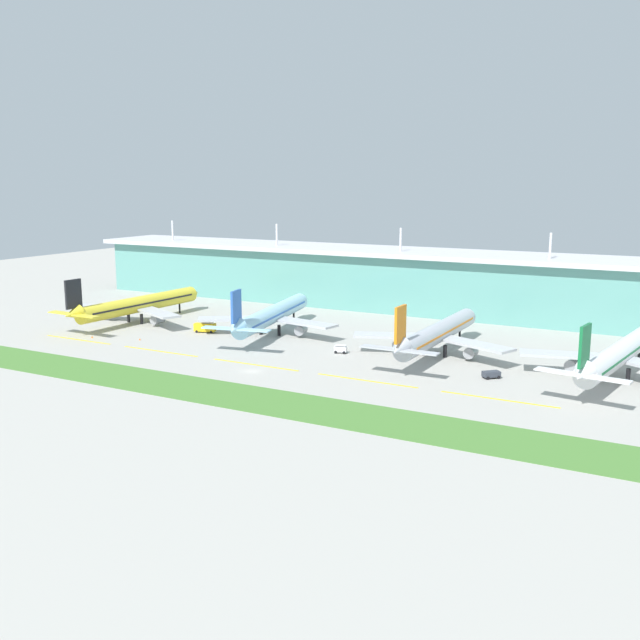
{
  "coord_description": "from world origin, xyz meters",
  "views": [
    {
      "loc": [
        105.67,
        -156.19,
        49.91
      ],
      "look_at": [
        -1.31,
        40.8,
        7.0
      ],
      "focal_mm": 40.61,
      "sensor_mm": 36.0,
      "label": 1
    }
  ],
  "objects": [
    {
      "name": "taxiway_stripe_east",
      "position": [
        65.0,
        6.15,
        0.02
      ],
      "size": [
        28.0,
        0.7,
        0.04
      ],
      "primitive_type": "cube",
      "color": "yellow",
      "rests_on": "ground"
    },
    {
      "name": "airliner_near_middle",
      "position": [
        -20.89,
        43.05,
        6.45
      ],
      "size": [
        47.81,
        66.53,
        18.9
      ],
      "color": "#9ED1EA",
      "rests_on": "ground"
    },
    {
      "name": "terminal_building",
      "position": [
        -0.0,
        108.98,
        12.0
      ],
      "size": [
        288.0,
        34.0,
        32.58
      ],
      "color": "#5B9E93",
      "rests_on": "ground"
    },
    {
      "name": "airliner_far_middle",
      "position": [
        37.22,
        41.06,
        6.45
      ],
      "size": [
        48.8,
        65.87,
        18.9
      ],
      "color": "#ADB2BC",
      "rests_on": "ground"
    },
    {
      "name": "safety_cone_left_wingtip",
      "position": [
        -53.15,
        15.17,
        0.35
      ],
      "size": [
        0.56,
        0.56,
        0.7
      ],
      "primitive_type": "cone",
      "color": "orange",
      "rests_on": "ground"
    },
    {
      "name": "taxiway_stripe_west",
      "position": [
        -71.0,
        6.15,
        0.02
      ],
      "size": [
        28.0,
        0.7,
        0.04
      ],
      "primitive_type": "cube",
      "color": "yellow",
      "rests_on": "ground"
    },
    {
      "name": "fuel_truck",
      "position": [
        -42.07,
        34.99,
        2.26
      ],
      "size": [
        7.65,
        4.72,
        4.95
      ],
      "color": "gold",
      "rests_on": "ground"
    },
    {
      "name": "taxiway_stripe_mid_east",
      "position": [
        31.0,
        6.15,
        0.02
      ],
      "size": [
        28.0,
        0.7,
        0.04
      ],
      "primitive_type": "cube",
      "color": "yellow",
      "rests_on": "ground"
    },
    {
      "name": "airliner_nearest",
      "position": [
        -74.32,
        37.56,
        6.45
      ],
      "size": [
        48.77,
        66.13,
        18.9
      ],
      "color": "yellow",
      "rests_on": "ground"
    },
    {
      "name": "pushback_tug",
      "position": [
        58.36,
        23.63,
        1.1
      ],
      "size": [
        4.83,
        4.79,
        1.85
      ],
      "color": "#333842",
      "rests_on": "ground"
    },
    {
      "name": "taxiway_stripe_mid_west",
      "position": [
        -37.0,
        6.15,
        0.02
      ],
      "size": [
        28.0,
        0.7,
        0.04
      ],
      "primitive_type": "cube",
      "color": "yellow",
      "rests_on": "ground"
    },
    {
      "name": "safety_cone_nose_front",
      "position": [
        -69.21,
        10.35,
        0.35
      ],
      "size": [
        0.56,
        0.56,
        0.7
      ],
      "primitive_type": "cone",
      "color": "orange",
      "rests_on": "ground"
    },
    {
      "name": "ground_plane",
      "position": [
        0.0,
        0.0,
        0.0
      ],
      "size": [
        600.0,
        600.0,
        0.0
      ],
      "primitive_type": "plane",
      "color": "#A8A59E"
    },
    {
      "name": "grass_verge",
      "position": [
        0.0,
        -20.79,
        0.05
      ],
      "size": [
        300.0,
        18.0,
        0.1
      ],
      "primitive_type": "cube",
      "color": "#477A33",
      "rests_on": "ground"
    },
    {
      "name": "taxiway_stripe_centre",
      "position": [
        -3.0,
        6.15,
        0.02
      ],
      "size": [
        28.0,
        0.7,
        0.04
      ],
      "primitive_type": "cube",
      "color": "yellow",
      "rests_on": "ground"
    },
    {
      "name": "airliner_farthest",
      "position": [
        86.86,
        38.27,
        6.45
      ],
      "size": [
        48.3,
        67.99,
        18.9
      ],
      "color": "silver",
      "rests_on": "ground"
    },
    {
      "name": "baggage_cart",
      "position": [
        11.58,
        29.83,
        1.26
      ],
      "size": [
        3.93,
        2.73,
        2.48
      ],
      "color": "silver",
      "rests_on": "ground"
    }
  ]
}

